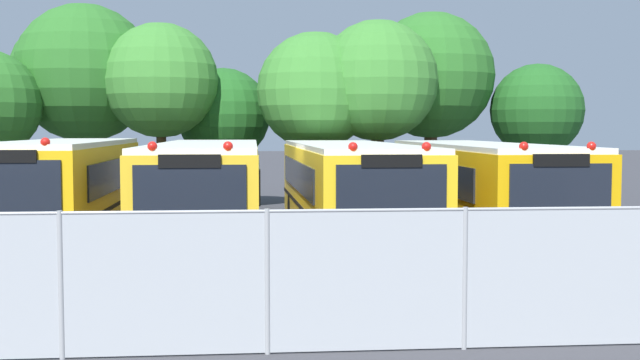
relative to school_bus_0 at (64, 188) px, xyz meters
The scene contains 14 objects.
ground_plane 5.44m from the school_bus_0, ahead, with size 160.00×160.00×0.00m, color #38383D.
school_bus_0 is the anchor object (origin of this frame).
school_bus_1 3.47m from the school_bus_0, ahead, with size 2.58×11.18×2.66m.
school_bus_2 7.00m from the school_bus_0, ahead, with size 2.84×11.01×2.64m.
school_bus_3 10.33m from the school_bus_0, ahead, with size 2.62×10.57×2.64m.
tree_1 9.76m from the school_bus_0, 99.36° to the left, with size 5.00×4.83×7.24m.
tree_2 8.54m from the school_bus_0, 79.23° to the left, with size 3.91×3.91×6.48m.
tree_3 10.20m from the school_bus_0, 69.41° to the left, with size 3.38×3.38×5.07m.
tree_4 10.31m from the school_bus_0, 47.13° to the left, with size 4.01×4.01×6.16m.
tree_5 11.78m from the school_bus_0, 38.55° to the left, with size 4.10×4.10×6.55m.
tree_6 14.65m from the school_bus_0, 39.29° to the left, with size 4.59×4.59×7.11m.
tree_7 17.17m from the school_bus_0, 29.34° to the left, with size 3.36×3.36×5.22m.
chainlink_fence 10.82m from the school_bus_0, 64.12° to the right, with size 15.51×0.07×1.87m.
traffic_cone 9.36m from the school_bus_0, 71.62° to the right, with size 0.50×0.50×0.66m, color #EA5914.
Camera 1 is at (-0.75, -19.78, 2.90)m, focal length 44.77 mm.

